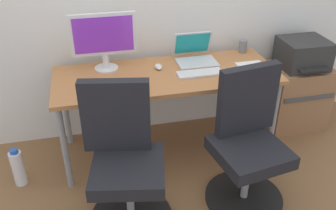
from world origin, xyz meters
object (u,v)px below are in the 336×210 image
object	(u,v)px
desktop_monitor	(104,38)
printer	(303,53)
coffee_mug	(240,75)
office_chair_right	(248,145)
office_chair_left	(125,163)
water_bottle_on_floor	(18,168)
side_cabinet	(295,95)
open_laptop	(195,55)

from	to	relation	value
desktop_monitor	printer	bearing A→B (deg)	-1.53
coffee_mug	office_chair_right	bearing A→B (deg)	-101.06
office_chair_left	water_bottle_on_floor	bearing A→B (deg)	147.73
side_cabinet	desktop_monitor	xyz separation A→B (m)	(-1.65, 0.04, 0.67)
office_chair_left	printer	distance (m)	1.82
printer	coffee_mug	world-z (taller)	printer
office_chair_right	open_laptop	distance (m)	0.88
office_chair_right	side_cabinet	bearing A→B (deg)	43.63
printer	coffee_mug	distance (m)	0.82
desktop_monitor	coffee_mug	size ratio (longest dim) A/B	5.22
side_cabinet	desktop_monitor	world-z (taller)	desktop_monitor
office_chair_right	printer	world-z (taller)	office_chair_right
side_cabinet	open_laptop	world-z (taller)	open_laptop
water_bottle_on_floor	coffee_mug	xyz separation A→B (m)	(1.63, -0.07, 0.60)
open_laptop	desktop_monitor	bearing A→B (deg)	179.39
water_bottle_on_floor	desktop_monitor	bearing A→B (deg)	26.05
office_chair_left	water_bottle_on_floor	world-z (taller)	office_chair_left
office_chair_left	side_cabinet	world-z (taller)	office_chair_left
office_chair_left	open_laptop	size ratio (longest dim) A/B	3.03
open_laptop	side_cabinet	bearing A→B (deg)	-2.16
printer	open_laptop	xyz separation A→B (m)	(-0.94, 0.04, 0.06)
office_chair_right	desktop_monitor	size ratio (longest dim) A/B	1.96
open_laptop	office_chair_left	bearing A→B (deg)	-130.29
office_chair_left	open_laptop	bearing A→B (deg)	49.71
printer	side_cabinet	bearing A→B (deg)	90.00
office_chair_right	open_laptop	size ratio (longest dim) A/B	3.03
side_cabinet	coffee_mug	world-z (taller)	coffee_mug
side_cabinet	open_laptop	bearing A→B (deg)	177.84
water_bottle_on_floor	open_laptop	bearing A→B (deg)	13.56
desktop_monitor	office_chair_left	bearing A→B (deg)	-88.61
printer	desktop_monitor	world-z (taller)	desktop_monitor
office_chair_right	coffee_mug	xyz separation A→B (m)	(0.08, 0.39, 0.32)
desktop_monitor	open_laptop	xyz separation A→B (m)	(0.70, -0.01, -0.20)
printer	coffee_mug	xyz separation A→B (m)	(-0.73, -0.38, 0.06)
printer	desktop_monitor	size ratio (longest dim) A/B	0.83
office_chair_right	printer	xyz separation A→B (m)	(0.81, 0.77, 0.27)
office_chair_right	coffee_mug	distance (m)	0.51
office_chair_left	desktop_monitor	bearing A→B (deg)	91.39
printer	open_laptop	distance (m)	0.95
printer	office_chair_right	bearing A→B (deg)	-136.40
printer	desktop_monitor	distance (m)	1.67
office_chair_left	coffee_mug	world-z (taller)	office_chair_left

